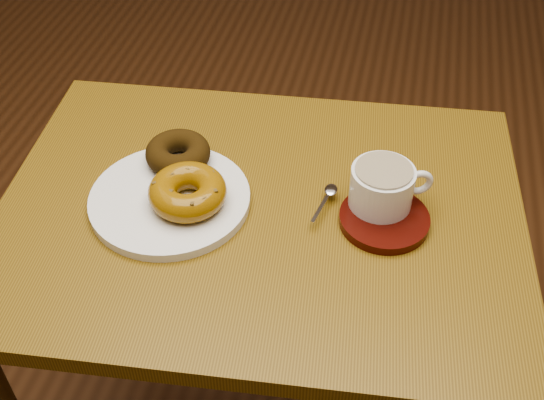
% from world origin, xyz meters
% --- Properties ---
extents(ground, '(6.00, 6.00, 0.00)m').
position_xyz_m(ground, '(0.00, 0.00, 0.00)').
color(ground, '#53311A').
rests_on(ground, ground).
extents(cafe_table, '(0.89, 0.70, 0.79)m').
position_xyz_m(cafe_table, '(0.29, -0.21, 0.66)').
color(cafe_table, brown).
rests_on(cafe_table, ground).
extents(donut_plate, '(0.28, 0.28, 0.02)m').
position_xyz_m(donut_plate, '(0.15, -0.23, 0.79)').
color(donut_plate, white).
rests_on(donut_plate, cafe_table).
extents(donut_cinnamon, '(0.12, 0.12, 0.04)m').
position_xyz_m(donut_cinnamon, '(0.14, -0.15, 0.82)').
color(donut_cinnamon, '#33220A').
rests_on(donut_cinnamon, donut_plate).
extents(donut_caramel, '(0.17, 0.17, 0.05)m').
position_xyz_m(donut_caramel, '(0.19, -0.24, 0.83)').
color(donut_caramel, '#90630F').
rests_on(donut_caramel, donut_plate).
extents(saucer, '(0.15, 0.15, 0.01)m').
position_xyz_m(saucer, '(0.49, -0.20, 0.79)').
color(saucer, '#3C0C08').
rests_on(saucer, cafe_table).
extents(coffee_cup, '(0.13, 0.10, 0.07)m').
position_xyz_m(coffee_cup, '(0.48, -0.17, 0.84)').
color(coffee_cup, white).
rests_on(coffee_cup, saucer).
extents(teaspoon, '(0.03, 0.09, 0.01)m').
position_xyz_m(teaspoon, '(0.40, -0.17, 0.80)').
color(teaspoon, silver).
rests_on(teaspoon, saucer).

